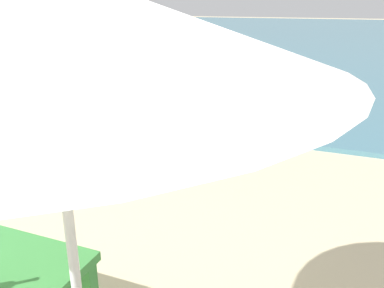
# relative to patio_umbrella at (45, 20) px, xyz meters

# --- Properties ---
(sea_water) EXTENTS (120.00, 50.00, 0.08)m
(sea_water) POSITION_rel_patio_umbrella_xyz_m (-0.35, 29.98, -2.08)
(sea_water) COLOR teal
(sea_water) RESTS_ON ground_plane
(patio_umbrella) EXTENTS (2.10, 2.10, 2.30)m
(patio_umbrella) POSITION_rel_patio_umbrella_xyz_m (0.00, 0.00, 0.00)
(patio_umbrella) COLOR silver
(patio_umbrella) RESTS_ON ground_plane
(swimmer_person) EXTENTS (0.34, 0.34, 0.41)m
(swimmer_person) POSITION_rel_patio_umbrella_xyz_m (-0.18, 10.35, -1.88)
(swimmer_person) COLOR tan
(swimmer_person) RESTS_ON sea_water
(boat_barge) EXTENTS (5.97, 1.63, 2.17)m
(boat_barge) POSITION_rel_patio_umbrella_xyz_m (-29.11, 44.06, -1.26)
(boat_barge) COLOR #4C4C4C
(boat_barge) RESTS_ON sea_water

